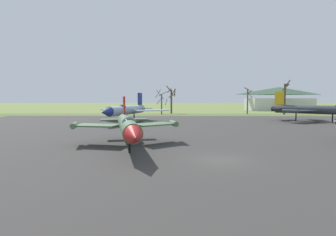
{
  "coord_description": "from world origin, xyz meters",
  "views": [
    {
      "loc": [
        -3.54,
        -19.06,
        4.49
      ],
      "look_at": [
        -4.26,
        22.29,
        1.52
      ],
      "focal_mm": 28.14,
      "sensor_mm": 36.0,
      "label": 1
    }
  ],
  "objects_px": {
    "jet_fighter_rear_left": "(127,125)",
    "jet_fighter_front_left": "(315,109)",
    "jet_fighter_rear_center": "(127,110)",
    "visitor_building": "(279,99)",
    "info_placard_rear_center": "(104,125)"
  },
  "relations": [
    {
      "from": "jet_fighter_rear_center",
      "to": "info_placard_rear_center",
      "type": "bearing_deg",
      "value": -102.77
    },
    {
      "from": "visitor_building",
      "to": "jet_fighter_rear_center",
      "type": "bearing_deg",
      "value": -131.73
    },
    {
      "from": "info_placard_rear_center",
      "to": "visitor_building",
      "type": "distance_m",
      "value": 85.34
    },
    {
      "from": "jet_fighter_rear_left",
      "to": "visitor_building",
      "type": "bearing_deg",
      "value": 60.48
    },
    {
      "from": "info_placard_rear_center",
      "to": "jet_fighter_rear_left",
      "type": "distance_m",
      "value": 17.78
    },
    {
      "from": "jet_fighter_rear_left",
      "to": "visitor_building",
      "type": "distance_m",
      "value": 95.31
    },
    {
      "from": "jet_fighter_rear_center",
      "to": "info_placard_rear_center",
      "type": "height_order",
      "value": "jet_fighter_rear_center"
    },
    {
      "from": "jet_fighter_rear_left",
      "to": "visitor_building",
      "type": "height_order",
      "value": "visitor_building"
    },
    {
      "from": "jet_fighter_rear_left",
      "to": "jet_fighter_front_left",
      "type": "bearing_deg",
      "value": 41.37
    },
    {
      "from": "info_placard_rear_center",
      "to": "visitor_building",
      "type": "bearing_deg",
      "value": 51.19
    },
    {
      "from": "jet_fighter_front_left",
      "to": "visitor_building",
      "type": "relative_size",
      "value": 0.56
    },
    {
      "from": "visitor_building",
      "to": "jet_fighter_front_left",
      "type": "bearing_deg",
      "value": -105.19
    },
    {
      "from": "jet_fighter_rear_center",
      "to": "jet_fighter_rear_left",
      "type": "distance_m",
      "value": 25.64
    },
    {
      "from": "jet_fighter_front_left",
      "to": "jet_fighter_rear_left",
      "type": "xyz_separation_m",
      "value": [
        -32.1,
        -28.27,
        -0.35
      ]
    },
    {
      "from": "jet_fighter_rear_center",
      "to": "jet_fighter_rear_left",
      "type": "relative_size",
      "value": 1.19
    }
  ]
}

